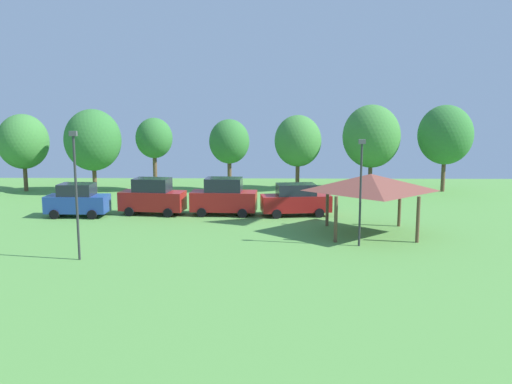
% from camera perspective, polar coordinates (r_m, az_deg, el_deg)
% --- Properties ---
extents(parked_car_leftmost, '(4.18, 2.07, 2.30)m').
position_cam_1_polar(parked_car_leftmost, '(39.19, -18.30, -0.83)').
color(parked_car_leftmost, '#234299').
rests_on(parked_car_leftmost, ground).
extents(parked_car_second_from_left, '(4.67, 2.41, 2.56)m').
position_cam_1_polar(parked_car_second_from_left, '(38.64, -10.84, -0.50)').
color(parked_car_second_from_left, maroon).
rests_on(parked_car_second_from_left, ground).
extents(parked_car_third_from_left, '(4.66, 2.33, 2.61)m').
position_cam_1_polar(parked_car_third_from_left, '(37.85, -3.41, -0.52)').
color(parked_car_third_from_left, maroon).
rests_on(parked_car_third_from_left, ground).
extents(parked_car_rightmost_in_row, '(4.96, 2.43, 2.24)m').
position_cam_1_polar(parked_car_rightmost_in_row, '(37.64, 4.22, -0.83)').
color(parked_car_rightmost_in_row, maroon).
rests_on(parked_car_rightmost_in_row, ground).
extents(park_pavilion, '(5.89, 5.37, 3.60)m').
position_cam_1_polar(park_pavilion, '(32.56, 11.98, 0.97)').
color(park_pavilion, brown).
rests_on(park_pavilion, ground).
extents(light_post_0, '(0.36, 0.20, 6.35)m').
position_cam_1_polar(light_post_0, '(27.69, -18.42, 0.37)').
color(light_post_0, '#2D2D33').
rests_on(light_post_0, ground).
extents(light_post_1, '(0.36, 0.20, 5.79)m').
position_cam_1_polar(light_post_1, '(29.51, 10.97, 0.61)').
color(light_post_1, '#2D2D33').
rests_on(light_post_1, ground).
extents(treeline_tree_0, '(4.43, 4.43, 6.88)m').
position_cam_1_polar(treeline_tree_0, '(52.53, -23.31, 4.89)').
color(treeline_tree_0, brown).
rests_on(treeline_tree_0, ground).
extents(treeline_tree_1, '(4.87, 4.87, 7.32)m').
position_cam_1_polar(treeline_tree_1, '(49.41, -16.80, 5.25)').
color(treeline_tree_1, brown).
rests_on(treeline_tree_1, ground).
extents(treeline_tree_2, '(3.24, 3.24, 6.55)m').
position_cam_1_polar(treeline_tree_2, '(48.98, -10.67, 5.56)').
color(treeline_tree_2, brown).
rests_on(treeline_tree_2, ground).
extents(treeline_tree_3, '(3.57, 3.57, 6.43)m').
position_cam_1_polar(treeline_tree_3, '(48.21, -2.83, 5.31)').
color(treeline_tree_3, brown).
rests_on(treeline_tree_3, ground).
extents(treeline_tree_4, '(4.21, 4.21, 6.78)m').
position_cam_1_polar(treeline_tree_4, '(49.08, 4.43, 5.37)').
color(treeline_tree_4, brown).
rests_on(treeline_tree_4, ground).
extents(treeline_tree_5, '(5.11, 5.11, 7.70)m').
position_cam_1_polar(treeline_tree_5, '(49.65, 12.05, 5.74)').
color(treeline_tree_5, brown).
rests_on(treeline_tree_5, ground).
extents(treeline_tree_6, '(4.77, 4.77, 7.68)m').
position_cam_1_polar(treeline_tree_6, '(50.84, 19.30, 5.69)').
color(treeline_tree_6, brown).
rests_on(treeline_tree_6, ground).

